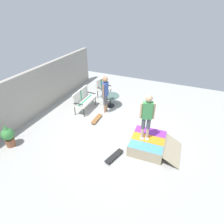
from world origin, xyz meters
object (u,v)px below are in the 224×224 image
(patio_bench, at_px, (83,98))
(person_watching, at_px, (105,92))
(patio_chair_near_house, at_px, (103,86))
(person_skater, at_px, (147,115))
(skateboard_by_bench, at_px, (97,119))
(skateboard_spare, at_px, (114,156))
(potted_plant, at_px, (8,135))
(patio_table, at_px, (110,99))
(skate_ramp, at_px, (148,143))

(patio_bench, relative_size, person_watching, 0.71)
(patio_chair_near_house, xyz_separation_m, person_skater, (-3.07, -3.11, 0.81))
(patio_chair_near_house, height_order, skateboard_by_bench, patio_chair_near_house)
(skateboard_spare, bearing_deg, person_watching, 30.58)
(potted_plant, bearing_deg, patio_chair_near_house, -15.72)
(patio_table, relative_size, skateboard_spare, 1.09)
(potted_plant, bearing_deg, person_skater, -68.02)
(person_skater, bearing_deg, person_watching, 53.94)
(patio_chair_near_house, xyz_separation_m, skateboard_by_bench, (-2.18, -0.75, -0.53))
(patio_bench, bearing_deg, skateboard_by_bench, -120.55)
(patio_bench, distance_m, potted_plant, 3.48)
(person_skater, bearing_deg, skateboard_by_bench, 69.36)
(patio_bench, height_order, skateboard_by_bench, patio_bench)
(skateboard_by_bench, xyz_separation_m, potted_plant, (-2.69, 2.13, 0.38))
(patio_bench, height_order, person_watching, person_watching)
(person_watching, bearing_deg, patio_table, 5.24)
(skateboard_by_bench, height_order, potted_plant, potted_plant)
(patio_bench, height_order, patio_table, patio_bench)
(skate_ramp, relative_size, patio_bench, 1.41)
(patio_bench, xyz_separation_m, skateboard_spare, (-2.37, -2.60, -0.53))
(skateboard_by_bench, bearing_deg, patio_table, -0.91)
(person_watching, bearing_deg, skate_ramp, -123.60)
(patio_chair_near_house, bearing_deg, patio_table, -134.25)
(patio_table, distance_m, skateboard_by_bench, 1.46)
(skate_ramp, height_order, patio_table, patio_table)
(patio_table, relative_size, person_watching, 0.50)
(patio_bench, bearing_deg, person_skater, -113.80)
(skateboard_spare, bearing_deg, skateboard_by_bench, 41.76)
(skate_ramp, distance_m, person_watching, 3.04)
(patio_bench, distance_m, skateboard_spare, 3.56)
(patio_chair_near_house, relative_size, person_skater, 0.60)
(patio_bench, relative_size, patio_chair_near_house, 1.24)
(skate_ramp, distance_m, patio_bench, 3.83)
(patio_bench, xyz_separation_m, skateboard_by_bench, (-0.60, -1.01, -0.53))
(person_skater, relative_size, skateboard_by_bench, 2.10)
(skate_ramp, bearing_deg, person_watching, 56.40)
(patio_bench, height_order, person_skater, person_skater)
(skate_ramp, relative_size, person_watching, 1.00)
(person_skater, height_order, skateboard_spare, person_skater)
(patio_bench, height_order, patio_chair_near_house, same)
(person_watching, xyz_separation_m, person_skater, (-1.65, -2.27, 0.36))
(patio_table, distance_m, skateboard_spare, 3.57)
(patio_table, distance_m, person_skater, 3.43)
(patio_bench, distance_m, person_watching, 1.19)
(patio_bench, bearing_deg, person_watching, -81.26)
(skateboard_by_bench, bearing_deg, person_watching, -6.20)
(person_skater, bearing_deg, potted_plant, 111.98)
(skateboard_by_bench, distance_m, skateboard_spare, 2.38)
(skateboard_spare, bearing_deg, patio_table, 26.01)
(skate_ramp, distance_m, skateboard_spare, 1.32)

